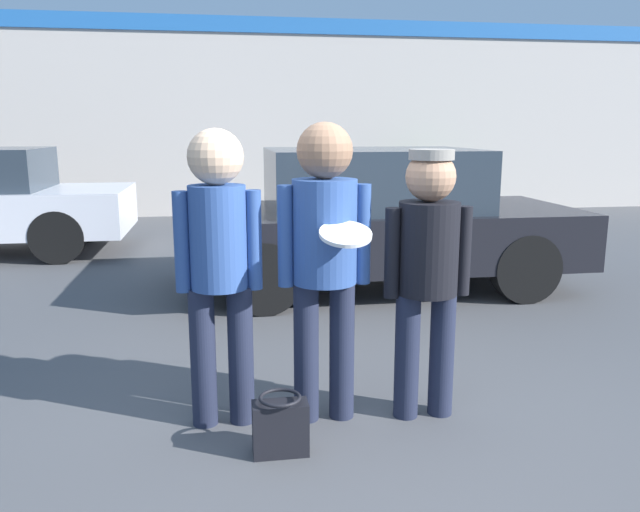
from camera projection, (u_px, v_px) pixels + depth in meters
ground_plane at (348, 432)px, 3.63m from camera, size 56.00×56.00×0.00m
storefront_building at (253, 117)px, 12.42m from camera, size 24.00×0.22×3.84m
person_left at (219, 254)px, 3.55m from camera, size 0.49×0.32×1.74m
person_middle_with_frisbee at (325, 245)px, 3.60m from camera, size 0.54×0.60×1.77m
person_right at (428, 261)px, 3.66m from camera, size 0.52×0.35×1.62m
parked_car_near at (376, 219)px, 6.81m from camera, size 4.24×1.90×1.52m
shrub at (418, 188)px, 12.47m from camera, size 1.13×1.13×1.13m
handbag at (280, 426)px, 3.36m from camera, size 0.30×0.23×0.34m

